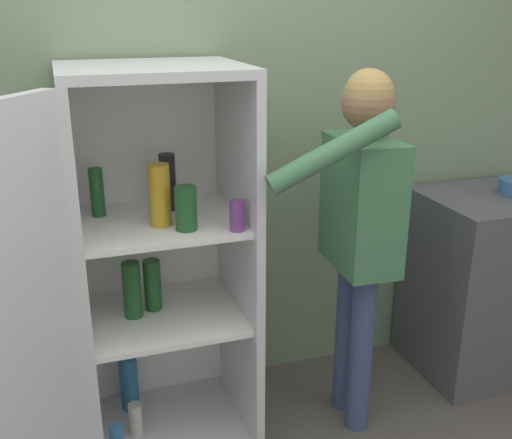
{
  "coord_description": "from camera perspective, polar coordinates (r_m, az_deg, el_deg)",
  "views": [
    {
      "loc": [
        -0.54,
        -1.56,
        1.75
      ],
      "look_at": [
        0.19,
        0.63,
        0.94
      ],
      "focal_mm": 42.0,
      "sensor_mm": 36.0,
      "label": 1
    }
  ],
  "objects": [
    {
      "name": "person",
      "position": [
        2.44,
        9.84,
        0.94
      ],
      "size": [
        0.6,
        0.5,
        1.54
      ],
      "color": "#384770",
      "rests_on": "ground_plane"
    },
    {
      "name": "counter",
      "position": [
        3.22,
        21.15,
        -5.62
      ],
      "size": [
        0.69,
        0.56,
        0.91
      ],
      "color": "#4C4C51",
      "rests_on": "ground_plane"
    },
    {
      "name": "wall_back",
      "position": [
        2.64,
        -6.36,
        8.95
      ],
      "size": [
        7.0,
        0.06,
        2.55
      ],
      "color": "gray",
      "rests_on": "ground_plane"
    },
    {
      "name": "refrigerator",
      "position": [
        2.34,
        -11.66,
        -5.61
      ],
      "size": [
        1.08,
        1.14,
        1.56
      ],
      "color": "silver",
      "rests_on": "ground_plane"
    }
  ]
}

